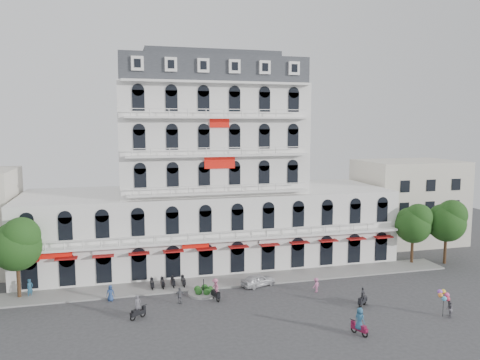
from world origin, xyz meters
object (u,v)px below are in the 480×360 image
rider_northeast (363,297)px  balloon_vendor (447,303)px  rider_west (138,308)px  rider_east (360,321)px  parked_car (258,280)px  rider_center (215,289)px

rider_northeast → balloon_vendor: bearing=107.1°
rider_west → rider_east: bearing=-58.4°
parked_car → rider_west: rider_west is taller
rider_west → rider_center: (7.59, 2.65, 0.18)m
rider_center → rider_northeast: bearing=54.1°
balloon_vendor → rider_west: bearing=166.3°
parked_car → rider_east: size_ratio=1.64×
rider_west → balloon_vendor: bearing=-48.0°
rider_center → balloon_vendor: 21.41m
rider_west → rider_northeast: (20.85, -2.45, -0.10)m
rider_northeast → rider_center: 14.21m
rider_center → balloon_vendor: (19.33, -9.21, 0.13)m
rider_west → balloon_vendor: size_ratio=0.90×
parked_car → rider_center: (-5.25, -2.86, 0.52)m
rider_east → rider_center: size_ratio=1.05×
rider_northeast → balloon_vendor: balloon_vendor is taller
rider_west → rider_center: size_ratio=0.99×
rider_east → rider_northeast: 6.33m
rider_west → rider_east: size_ratio=0.94×
parked_car → rider_east: 14.17m
parked_car → balloon_vendor: (14.07, -12.07, 0.65)m
rider_east → rider_northeast: (3.30, 5.39, -0.29)m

